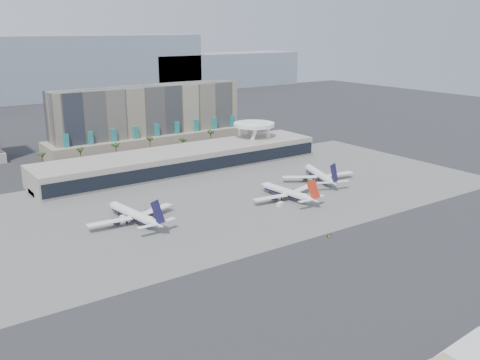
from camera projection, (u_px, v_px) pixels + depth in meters
ground at (312, 226)px, 222.06m from camera, size 900.00×900.00×0.00m
apron_pad at (237, 193)px, 265.44m from camera, size 260.00×130.00×0.06m
mountain_ridge at (48, 73)px, 599.83m from camera, size 680.00×60.00×70.00m
hotel at (149, 123)px, 360.48m from camera, size 140.00×30.00×42.00m
terminal at (183, 159)px, 306.90m from camera, size 170.00×32.50×14.50m
saucer_structure at (254, 127)px, 338.64m from camera, size 26.00×26.00×21.89m
palm_row at (166, 140)px, 337.38m from camera, size 157.80×2.80×13.10m
airliner_left at (134, 214)px, 224.67m from camera, size 40.74×42.22×14.63m
airliner_centre at (287, 192)px, 255.43m from camera, size 38.20×39.47×13.63m
airliner_right at (320, 175)px, 284.99m from camera, size 38.89×40.19×14.46m
service_vehicle_a at (126, 218)px, 228.14m from camera, size 5.73×4.24×2.53m
service_vehicle_b at (280, 204)px, 246.46m from camera, size 3.84×2.87×1.76m
taxiway_sign at (329, 236)px, 210.13m from camera, size 2.01×0.35×0.91m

